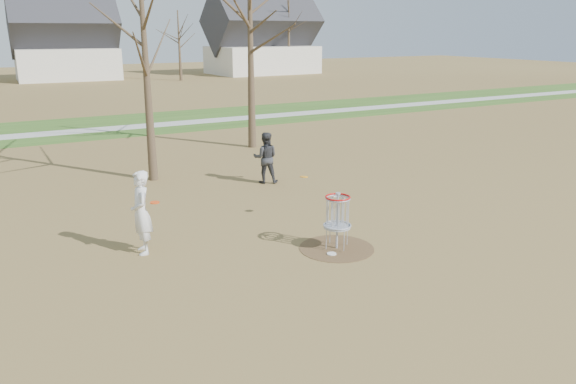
% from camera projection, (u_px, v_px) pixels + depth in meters
% --- Properties ---
extents(ground, '(160.00, 160.00, 0.00)m').
position_uv_depth(ground, '(337.00, 248.00, 13.44)').
color(ground, brown).
rests_on(ground, ground).
extents(green_band, '(160.00, 8.00, 0.01)m').
position_uv_depth(green_band, '(125.00, 125.00, 31.08)').
color(green_band, '#2D5119').
rests_on(green_band, ground).
extents(footpath, '(160.00, 1.50, 0.01)m').
position_uv_depth(footpath, '(130.00, 127.00, 30.23)').
color(footpath, '#9E9E99').
rests_on(footpath, green_band).
extents(dirt_circle, '(1.80, 1.80, 0.01)m').
position_uv_depth(dirt_circle, '(337.00, 248.00, 13.44)').
color(dirt_circle, '#47331E').
rests_on(dirt_circle, ground).
extents(player_standing, '(0.53, 0.76, 1.97)m').
position_uv_depth(player_standing, '(141.00, 213.00, 12.92)').
color(player_standing, silver).
rests_on(player_standing, ground).
extents(player_throwing, '(1.06, 0.98, 1.74)m').
position_uv_depth(player_throwing, '(266.00, 158.00, 19.02)').
color(player_throwing, '#2D2E32').
rests_on(player_throwing, ground).
extents(disc_grounded, '(0.22, 0.22, 0.02)m').
position_uv_depth(disc_grounded, '(332.00, 254.00, 13.07)').
color(disc_grounded, silver).
rests_on(disc_grounded, dirt_circle).
extents(discs_in_play, '(4.43, 0.64, 0.06)m').
position_uv_depth(discs_in_play, '(239.00, 188.00, 14.02)').
color(discs_in_play, orange).
rests_on(discs_in_play, ground).
extents(disc_golf_basket, '(0.64, 0.64, 1.35)m').
position_uv_depth(disc_golf_basket, '(337.00, 212.00, 13.19)').
color(disc_golf_basket, '#9EA3AD').
rests_on(disc_golf_basket, ground).
extents(bare_trees, '(52.62, 44.98, 9.00)m').
position_uv_depth(bare_trees, '(96.00, 26.00, 42.85)').
color(bare_trees, '#382B1E').
rests_on(bare_trees, ground).
extents(houses_row, '(56.51, 10.01, 7.26)m').
position_uv_depth(houses_row, '(91.00, 45.00, 58.62)').
color(houses_row, silver).
rests_on(houses_row, ground).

